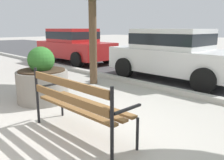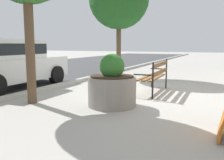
# 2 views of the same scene
# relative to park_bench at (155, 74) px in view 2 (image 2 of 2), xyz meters

# --- Properties ---
(ground_plane) EXTENTS (80.00, 80.00, 0.00)m
(ground_plane) POSITION_rel_park_bench_xyz_m (-0.02, 0.24, -0.54)
(ground_plane) COLOR #ADA8A0
(curb_stone) EXTENTS (60.00, 0.20, 0.12)m
(curb_stone) POSITION_rel_park_bench_xyz_m (-0.02, 3.14, -0.48)
(curb_stone) COLOR #B2AFA8
(curb_stone) RESTS_ON ground
(park_bench) EXTENTS (1.81, 0.57, 0.95)m
(park_bench) POSITION_rel_park_bench_xyz_m (0.00, 0.00, 0.00)
(park_bench) COLOR brown
(park_bench) RESTS_ON ground
(concrete_planter) EXTENTS (1.10, 1.10, 1.20)m
(concrete_planter) POSITION_rel_park_bench_xyz_m (-1.95, 0.48, -0.09)
(concrete_planter) COLOR gray
(concrete_planter) RESTS_ON ground
(parked_car_white) EXTENTS (4.11, 1.95, 1.56)m
(parked_car_white) POSITION_rel_park_bench_xyz_m (-1.18, 4.48, 0.30)
(parked_car_white) COLOR silver
(parked_car_white) RESTS_ON ground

